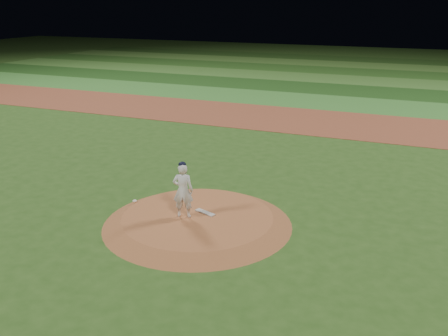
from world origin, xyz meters
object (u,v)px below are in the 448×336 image
at_px(pitchers_mound, 198,220).
at_px(pitcher_on_mound, 183,190).
at_px(pitching_rubber, 205,212).
at_px(rosin_bag, 135,201).

height_order(pitchers_mound, pitcher_on_mound, pitcher_on_mound).
height_order(pitching_rubber, pitcher_on_mound, pitcher_on_mound).
xyz_separation_m(pitching_rubber, pitcher_on_mound, (-0.47, -0.48, 0.81)).
bearing_deg(pitcher_on_mound, rosin_bag, 168.44).
relative_size(pitchers_mound, rosin_bag, 41.71).
distance_m(pitching_rubber, rosin_bag, 2.38).
bearing_deg(pitching_rubber, rosin_bag, -158.23).
bearing_deg(rosin_bag, pitchers_mound, -5.07).
bearing_deg(pitching_rubber, pitchers_mound, -92.02).
bearing_deg(rosin_bag, pitching_rubber, 2.03).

